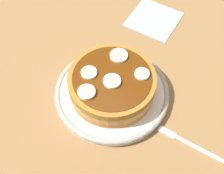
% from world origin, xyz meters
% --- Properties ---
extents(ground_plane, '(1.40, 1.40, 0.03)m').
position_xyz_m(ground_plane, '(0.00, 0.00, -0.01)').
color(ground_plane, olive).
extents(plate, '(0.23, 0.23, 0.02)m').
position_xyz_m(plate, '(0.00, 0.00, 0.01)').
color(plate, silver).
rests_on(plate, ground_plane).
extents(pancake_stack, '(0.17, 0.18, 0.05)m').
position_xyz_m(pancake_stack, '(-0.00, 0.00, 0.04)').
color(pancake_stack, '#BF7433').
rests_on(pancake_stack, plate).
extents(banana_slice_0, '(0.03, 0.03, 0.01)m').
position_xyz_m(banana_slice_0, '(-0.01, -0.01, 0.07)').
color(banana_slice_0, '#F4E9BE').
rests_on(banana_slice_0, pancake_stack).
extents(banana_slice_1, '(0.03, 0.03, 0.01)m').
position_xyz_m(banana_slice_1, '(-0.02, 0.04, 0.07)').
color(banana_slice_1, '#F3EAB6').
rests_on(banana_slice_1, pancake_stack).
extents(banana_slice_2, '(0.03, 0.03, 0.01)m').
position_xyz_m(banana_slice_2, '(0.04, -0.04, 0.07)').
color(banana_slice_2, '#EAE6C2').
rests_on(banana_slice_2, pancake_stack).
extents(banana_slice_3, '(0.03, 0.03, 0.01)m').
position_xyz_m(banana_slice_3, '(-0.06, 0.01, 0.07)').
color(banana_slice_3, '#F8E5B5').
rests_on(banana_slice_3, pancake_stack).
extents(banana_slice_4, '(0.03, 0.03, 0.01)m').
position_xyz_m(banana_slice_4, '(0.05, 0.02, 0.07)').
color(banana_slice_4, '#F3E2BD').
rests_on(banana_slice_4, pancake_stack).
extents(napkin, '(0.12, 0.12, 0.00)m').
position_xyz_m(napkin, '(0.23, 0.06, 0.00)').
color(napkin, '#99B2BF').
rests_on(napkin, ground_plane).
extents(fork, '(0.03, 0.13, 0.01)m').
position_xyz_m(fork, '(0.01, -0.17, 0.00)').
color(fork, silver).
rests_on(fork, ground_plane).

